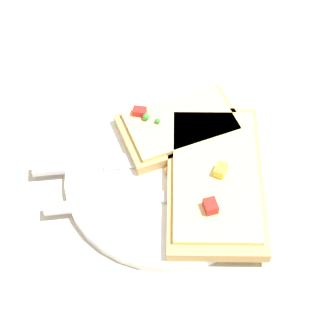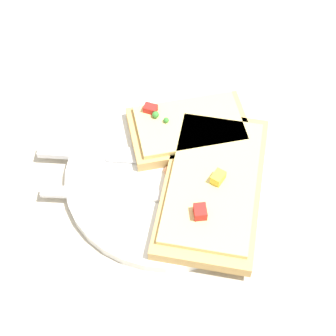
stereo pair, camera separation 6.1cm
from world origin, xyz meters
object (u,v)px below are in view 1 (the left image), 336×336
(plate, at_px, (168,176))
(knife, at_px, (111,162))
(pizza_slice_main, at_px, (214,180))
(pizza_slice_corner, at_px, (177,125))
(fork, at_px, (164,197))

(plate, bearing_deg, knife, -178.24)
(pizza_slice_main, bearing_deg, knife, 76.06)
(pizza_slice_corner, bearing_deg, plate, 58.19)
(plate, bearing_deg, pizza_slice_main, -4.26)
(fork, bearing_deg, knife, 134.77)
(plate, bearing_deg, pizza_slice_corner, 93.63)
(pizza_slice_main, height_order, pizza_slice_corner, pizza_slice_main)
(knife, relative_size, pizza_slice_corner, 1.27)
(fork, relative_size, pizza_slice_main, 1.05)
(plate, height_order, fork, fork)
(fork, distance_m, pizza_slice_corner, 0.09)
(fork, distance_m, pizza_slice_main, 0.06)
(plate, distance_m, fork, 0.03)
(fork, bearing_deg, plate, 75.57)
(plate, relative_size, knife, 1.13)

